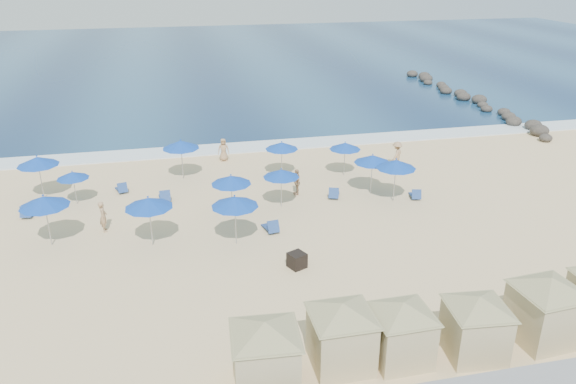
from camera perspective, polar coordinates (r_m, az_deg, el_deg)
The scene contains 32 objects.
ground at distance 28.35m, azimuth -0.40°, elevation -5.24°, with size 160.00×160.00×0.00m, color beige.
ocean at distance 80.72m, azimuth -8.86°, elevation 13.15°, with size 160.00×80.00×0.06m, color #0E294F.
surf_line at distance 42.43m, azimuth -4.82°, elevation 4.52°, with size 160.00×2.50×0.08m, color white.
rock_jetty at distance 58.81m, azimuth 17.90°, elevation 9.05°, with size 2.56×26.66×0.96m.
trash_bin at distance 26.14m, azimuth 0.92°, elevation -6.95°, with size 0.72×0.72×0.72m, color black.
cabana_0 at distance 18.96m, azimuth -2.32°, elevation -15.38°, with size 4.53×4.53×2.85m.
cabana_1 at distance 19.94m, azimuth 5.48°, elevation -13.42°, with size 4.45×4.45×2.79m.
cabana_2 at distance 20.51m, azimuth 11.51°, elevation -12.99°, with size 4.20×4.20×2.63m.
cabana_3 at distance 21.42m, azimuth 18.63°, elevation -12.05°, with size 4.25×4.25×2.68m.
cabana_4 at distance 23.05m, azimuth 24.84°, elevation -10.00°, with size 4.63×4.63×2.91m.
umbrella_0 at distance 35.70m, azimuth -24.09°, elevation 2.88°, with size 2.38×2.38×2.71m.
umbrella_1 at distance 29.62m, azimuth -23.55°, elevation -0.88°, with size 2.41×2.41×2.75m.
umbrella_2 at distance 34.31m, azimuth -21.04°, elevation 1.61°, with size 1.82×1.82×2.07m.
umbrella_3 at distance 27.99m, azimuth -13.99°, elevation -1.06°, with size 2.35×2.35×2.68m.
umbrella_4 at distance 36.26m, azimuth -10.84°, elevation 4.77°, with size 2.36×2.36×2.68m.
umbrella_5 at distance 30.49m, azimuth -5.80°, elevation 1.24°, with size 2.20×2.20×2.51m.
umbrella_6 at distance 27.43m, azimuth -5.43°, elevation -0.97°, with size 2.35×2.35×2.67m.
umbrella_7 at distance 36.12m, azimuth -0.64°, elevation 4.73°, with size 2.12×2.12×2.42m.
umbrella_8 at distance 31.60m, azimuth -0.70°, elevation 1.91°, with size 2.07×2.07×2.36m.
umbrella_9 at distance 36.49m, azimuth 5.82°, elevation 4.67°, with size 2.05×2.05×2.33m.
umbrella_10 at distance 33.80m, azimuth 8.59°, elevation 3.34°, with size 2.22×2.22×2.53m.
umbrella_11 at distance 32.86m, azimuth 10.92°, elevation 2.81°, with size 2.34×2.34×2.66m.
beach_chair_0 at distance 34.26m, azimuth -24.90°, elevation -1.86°, with size 0.74×1.39×0.73m.
beach_chair_1 at distance 35.74m, azimuth -16.54°, elevation 0.37°, with size 0.87×1.38×0.70m.
beach_chair_2 at distance 33.85m, azimuth -12.41°, elevation -0.43°, with size 0.72×1.43×0.77m.
beach_chair_3 at distance 29.44m, azimuth -1.73°, elevation -3.54°, with size 0.80×1.45×0.76m.
beach_chair_4 at distance 33.61m, azimuth 4.69°, elevation -0.14°, with size 1.01×1.46×0.74m.
beach_chair_5 at distance 34.23m, azimuth 12.81°, elevation -0.26°, with size 0.83×1.33×0.68m.
beachgoer_0 at distance 30.77m, azimuth -18.26°, elevation -2.37°, with size 0.61×0.40×1.66m, color tan.
beachgoer_1 at distance 33.73m, azimuth 0.90°, elevation 1.04°, with size 0.95×0.39×1.62m, color tan.
beachgoer_2 at distance 38.71m, azimuth 10.98°, elevation 3.73°, with size 1.19×0.68×1.84m, color tan.
beachgoer_3 at distance 39.66m, azimuth -6.57°, elevation 4.29°, with size 0.79×0.51×1.61m, color tan.
Camera 1 is at (-5.22, -24.44, 13.38)m, focal length 35.00 mm.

